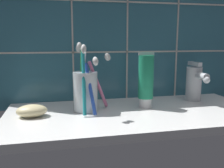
{
  "coord_description": "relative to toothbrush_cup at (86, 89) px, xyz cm",
  "views": [
    {
      "loc": [
        -20.42,
        -62.44,
        20.95
      ],
      "look_at": [
        -6.36,
        1.31,
        9.46
      ],
      "focal_mm": 40.0,
      "sensor_mm": 36.0,
      "label": 1
    }
  ],
  "objects": [
    {
      "name": "soap_bar",
      "position": [
        -13.91,
        -2.46,
        -4.53
      ],
      "size": [
        7.59,
        5.42,
        3.06
      ],
      "primitive_type": "ellipsoid",
      "color": "beige",
      "rests_on": "sink_counter"
    },
    {
      "name": "sink_counter",
      "position": [
        13.16,
        -3.24,
        -7.06
      ],
      "size": [
        69.12,
        32.0,
        2.0
      ],
      "primitive_type": "cube",
      "color": "white",
      "rests_on": "ground"
    },
    {
      "name": "sink_faucet",
      "position": [
        34.7,
        4.01,
        -0.12
      ],
      "size": [
        4.81,
        10.68,
        12.31
      ],
      "rotation": [
        0.0,
        0.0,
        -1.56
      ],
      "color": "silver",
      "rests_on": "sink_counter"
    },
    {
      "name": "toothbrush_cup",
      "position": [
        0.0,
        0.0,
        0.0
      ],
      "size": [
        11.19,
        14.02,
        18.52
      ],
      "color": "silver",
      "rests_on": "sink_counter"
    },
    {
      "name": "tile_wall_backsplash",
      "position": [
        13.17,
        13.01,
        14.66
      ],
      "size": [
        79.12,
        1.72,
        45.44
      ],
      "color": "#336B7F",
      "rests_on": "ground"
    },
    {
      "name": "toothpaste_tube",
      "position": [
        17.01,
        0.03,
        1.73
      ],
      "size": [
        4.5,
        4.29,
        15.67
      ],
      "color": "white",
      "rests_on": "sink_counter"
    }
  ]
}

